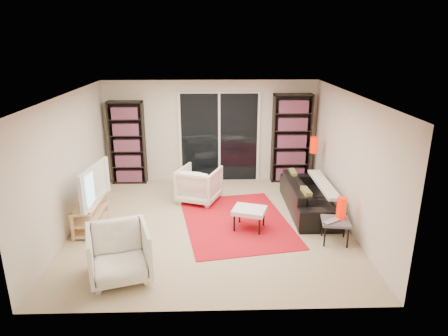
{
  "coord_description": "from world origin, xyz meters",
  "views": [
    {
      "loc": [
        0.04,
        -6.78,
        3.32
      ],
      "look_at": [
        0.25,
        0.3,
        1.0
      ],
      "focal_mm": 32.0,
      "sensor_mm": 36.0,
      "label": 1
    }
  ],
  "objects": [
    {
      "name": "rug",
      "position": [
        0.48,
        0.07,
        0.01
      ],
      "size": [
        2.3,
        2.84,
        0.01
      ],
      "primitive_type": "cube",
      "rotation": [
        0.0,
        0.0,
        0.17
      ],
      "color": "red",
      "rests_on": "floor"
    },
    {
      "name": "bookshelf_right",
      "position": [
        1.9,
        2.33,
        1.05
      ],
      "size": [
        0.9,
        0.3,
        2.1
      ],
      "color": "black",
      "rests_on": "ground"
    },
    {
      "name": "floor_lamp",
      "position": [
        2.24,
        1.51,
        0.97
      ],
      "size": [
        0.19,
        0.19,
        1.28
      ],
      "color": "black",
      "rests_on": "floor"
    },
    {
      "name": "wall_back",
      "position": [
        0.0,
        2.5,
        1.2
      ],
      "size": [
        5.0,
        0.02,
        2.4
      ],
      "primitive_type": "cube",
      "color": "beige",
      "rests_on": "ground"
    },
    {
      "name": "wall_left",
      "position": [
        -2.5,
        0.0,
        1.2
      ],
      "size": [
        0.02,
        5.0,
        2.4
      ],
      "primitive_type": "cube",
      "color": "beige",
      "rests_on": "ground"
    },
    {
      "name": "ceiling",
      "position": [
        0.0,
        0.0,
        2.4
      ],
      "size": [
        5.0,
        5.0,
        0.02
      ],
      "primitive_type": "cube",
      "color": "white",
      "rests_on": "wall_back"
    },
    {
      "name": "ottoman",
      "position": [
        0.69,
        -0.22,
        0.35
      ],
      "size": [
        0.69,
        0.63,
        0.4
      ],
      "color": "silver",
      "rests_on": "floor"
    },
    {
      "name": "sliding_door",
      "position": [
        0.2,
        2.46,
        1.05
      ],
      "size": [
        1.92,
        0.08,
        2.16
      ],
      "color": "white",
      "rests_on": "ground"
    },
    {
      "name": "armchair_front",
      "position": [
        -1.31,
        -1.71,
        0.39
      ],
      "size": [
        1.06,
        1.07,
        0.78
      ],
      "primitive_type": "imported",
      "rotation": [
        0.0,
        0.0,
        0.3
      ],
      "color": "silver",
      "rests_on": "floor"
    },
    {
      "name": "armchair_back",
      "position": [
        -0.25,
        1.12,
        0.37
      ],
      "size": [
        1.03,
        1.05,
        0.74
      ],
      "primitive_type": "imported",
      "rotation": [
        0.0,
        0.0,
        2.77
      ],
      "color": "silver",
      "rests_on": "floor"
    },
    {
      "name": "side_table",
      "position": [
        2.1,
        -0.75,
        0.35
      ],
      "size": [
        0.54,
        0.54,
        0.4
      ],
      "color": "#4F4E54",
      "rests_on": "floor"
    },
    {
      "name": "floor",
      "position": [
        0.0,
        0.0,
        0.0
      ],
      "size": [
        5.0,
        5.0,
        0.0
      ],
      "primitive_type": "plane",
      "color": "tan",
      "rests_on": "ground"
    },
    {
      "name": "laptop",
      "position": [
        2.03,
        -0.84,
        0.41
      ],
      "size": [
        0.38,
        0.34,
        0.03
      ],
      "primitive_type": "imported",
      "rotation": [
        0.0,
        0.0,
        0.55
      ],
      "color": "silver",
      "rests_on": "side_table"
    },
    {
      "name": "tv",
      "position": [
        -2.18,
        -0.04,
        0.84
      ],
      "size": [
        0.31,
        1.19,
        0.68
      ],
      "primitive_type": "imported",
      "rotation": [
        0.0,
        0.0,
        1.44
      ],
      "color": "black",
      "rests_on": "tv_stand"
    },
    {
      "name": "sofa",
      "position": [
        1.96,
        0.56,
        0.31
      ],
      "size": [
        0.82,
        2.1,
        0.61
      ],
      "primitive_type": "imported",
      "rotation": [
        0.0,
        0.0,
        1.57
      ],
      "color": "black",
      "rests_on": "floor"
    },
    {
      "name": "wall_front",
      "position": [
        0.0,
        -2.5,
        1.2
      ],
      "size": [
        5.0,
        0.02,
        2.4
      ],
      "primitive_type": "cube",
      "color": "beige",
      "rests_on": "ground"
    },
    {
      "name": "table_lamp",
      "position": [
        2.21,
        -0.65,
        0.58
      ],
      "size": [
        0.16,
        0.16,
        0.37
      ],
      "primitive_type": "cylinder",
      "color": "#C71400",
      "rests_on": "side_table"
    },
    {
      "name": "wall_right",
      "position": [
        2.5,
        0.0,
        1.2
      ],
      "size": [
        0.02,
        5.0,
        2.4
      ],
      "primitive_type": "cube",
      "color": "beige",
      "rests_on": "ground"
    },
    {
      "name": "tv_stand",
      "position": [
        -2.2,
        -0.04,
        0.26
      ],
      "size": [
        0.37,
        1.15,
        0.5
      ],
      "color": "#E8C38B",
      "rests_on": "floor"
    },
    {
      "name": "bookshelf_left",
      "position": [
        -1.95,
        2.33,
        0.98
      ],
      "size": [
        0.8,
        0.3,
        1.95
      ],
      "color": "black",
      "rests_on": "ground"
    }
  ]
}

